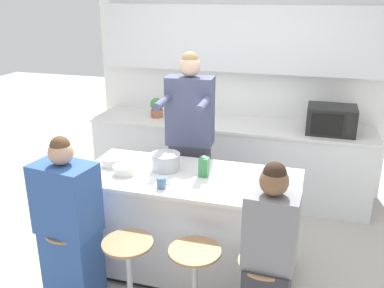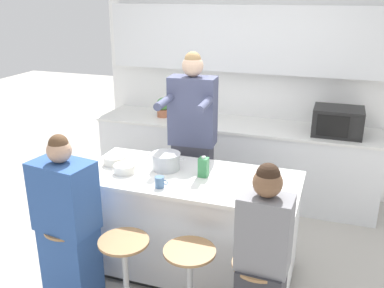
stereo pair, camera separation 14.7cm
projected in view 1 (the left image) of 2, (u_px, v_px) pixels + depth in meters
name	position (u px, v px, depth m)	size (l,w,h in m)	color
ground_plane	(189.00, 269.00, 3.81)	(16.00, 16.00, 0.00)	#B2ADA3
wall_back	(237.00, 63.00, 5.05)	(3.51, 0.22, 2.70)	white
back_counter	(228.00, 159.00, 5.12)	(3.26, 0.69, 0.89)	silver
kitchen_island	(189.00, 224.00, 3.66)	(1.81, 0.82, 0.91)	black
bar_stool_leftmost	(74.00, 264.00, 3.28)	(0.38, 0.38, 0.67)	#997047
bar_stool_center_left	(130.00, 279.00, 3.12)	(0.38, 0.38, 0.67)	#997047
bar_stool_center_right	(195.00, 287.00, 3.02)	(0.38, 0.38, 0.67)	#997047
person_cooking	(190.00, 149.00, 4.11)	(0.47, 0.60, 1.83)	#383842
person_wrapped_blanket	(69.00, 232.00, 3.15)	(0.48, 0.35, 1.41)	#2D5193
person_seated_near	(268.00, 268.00, 2.77)	(0.34, 0.28, 1.38)	#333338
cooking_pot	(166.00, 162.00, 3.61)	(0.33, 0.25, 0.14)	#B7BABC
fruit_bowl	(114.00, 161.00, 3.71)	(0.20, 0.20, 0.08)	silver
mixing_bowl_steel	(124.00, 170.00, 3.53)	(0.18, 0.18, 0.07)	silver
coffee_cup_near	(161.00, 183.00, 3.28)	(0.11, 0.07, 0.09)	#4C7099
juice_carton	(204.00, 167.00, 3.48)	(0.08, 0.08, 0.18)	#38844C
microwave	(331.00, 120.00, 4.58)	(0.51, 0.40, 0.29)	black
potted_plant	(157.00, 107.00, 5.17)	(0.16, 0.16, 0.24)	#A86042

